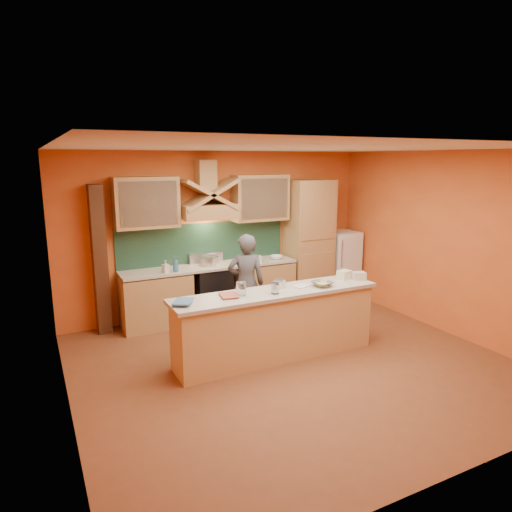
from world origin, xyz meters
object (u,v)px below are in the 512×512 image
mixing_bowl (322,284)px  kitchen_scale (279,284)px  stove (211,292)px  fridge (340,264)px  person (246,284)px

mixing_bowl → kitchen_scale: bearing=159.3°
stove → mixing_bowl: bearing=-66.4°
stove → fridge: size_ratio=0.69×
stove → person: 0.96m
fridge → person: (-2.46, -0.87, 0.13)m
fridge → mixing_bowl: size_ratio=4.68×
fridge → mixing_bowl: fridge is taller
kitchen_scale → mixing_bowl: bearing=-43.8°
person → mixing_bowl: 1.30m
stove → person: size_ratio=0.58×
fridge → kitchen_scale: fridge is taller
person → kitchen_scale: size_ratio=13.04×
stove → mixing_bowl: size_ratio=3.24×
fridge → kitchen_scale: 3.00m
stove → person: (0.24, -0.87, 0.33)m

